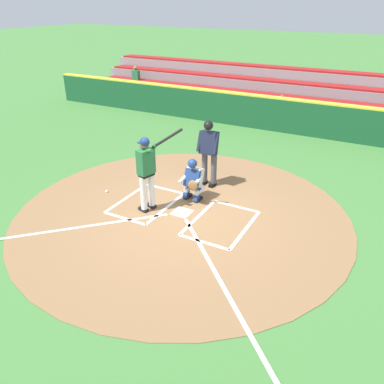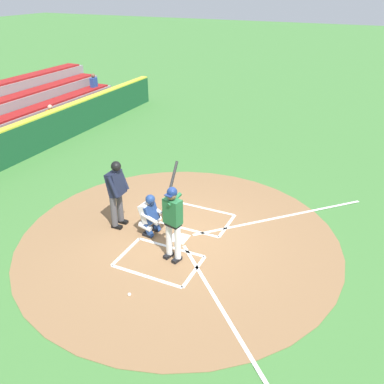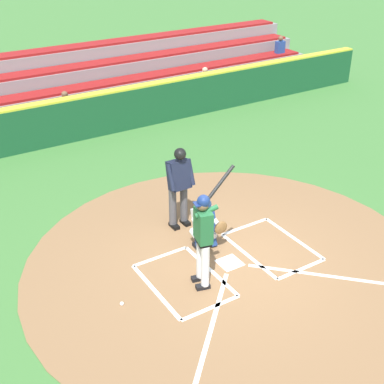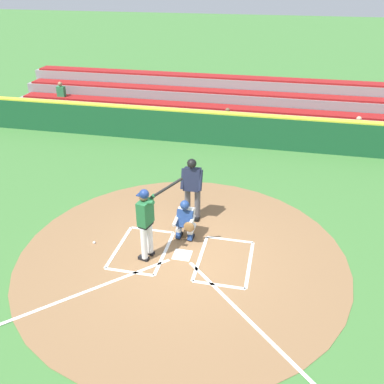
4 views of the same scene
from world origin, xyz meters
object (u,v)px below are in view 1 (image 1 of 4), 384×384
Objects in this scene: baseball at (107,191)px; batter at (147,169)px; catcher at (193,179)px; plate_umpire at (209,149)px.

batter is at bearing 171.01° from baseball.
catcher is (-0.70, -0.99, -0.51)m from batter.
catcher is 15.27× the size of baseball.
plate_umpire is (0.04, -0.96, 0.49)m from catcher.
catcher reaches higher than baseball.
batter reaches higher than catcher.
batter is 1.88m from baseball.
plate_umpire is at bearing -142.07° from baseball.
baseball is (2.19, 1.71, -1.04)m from plate_umpire.
batter is 1.88× the size of catcher.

